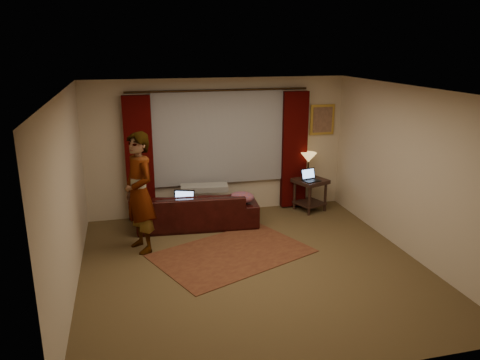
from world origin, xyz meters
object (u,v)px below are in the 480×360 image
Objects in this scene: end_table at (310,195)px; tiffany_lamp at (308,165)px; sofa at (197,203)px; person at (139,193)px; laptop_table at (312,175)px; laptop_sofa at (183,200)px.

tiffany_lamp is at bearing 88.99° from end_table.
sofa is 4.33× the size of tiffany_lamp.
person reaches higher than sofa.
sofa is 2.38m from tiffany_lamp.
end_table is (2.29, 0.27, -0.11)m from sofa.
sofa is at bearing 105.09° from person.
laptop_table is 3.44m from person.
tiffany_lamp is at bearing 86.96° from person.
tiffany_lamp is 0.31m from laptop_table.
person is (-1.03, -0.82, 0.53)m from sofa.
sofa is 1.42m from person.
sofa is 5.39× the size of laptop_sofa.
tiffany_lamp is at bearing 68.12° from laptop_table.
laptop_sofa is 1.06m from person.
laptop_table is (-0.03, -0.12, 0.43)m from end_table.
laptop_sofa is at bearing 172.98° from laptop_table.
end_table is at bearing 60.35° from laptop_table.
laptop_table reaches higher than laptop_sofa.
person is (-3.33, -1.25, 0.07)m from tiffany_lamp.
tiffany_lamp reaches higher than laptop_table.
person reaches higher than end_table.
person is (-3.32, -1.09, 0.64)m from end_table.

